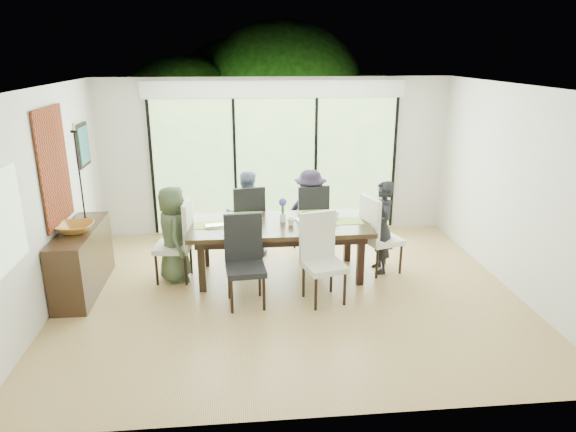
{
  "coord_description": "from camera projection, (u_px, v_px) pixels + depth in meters",
  "views": [
    {
      "loc": [
        -0.63,
        -6.24,
        3.11
      ],
      "look_at": [
        0.0,
        0.25,
        1.0
      ],
      "focal_mm": 32.0,
      "sensor_mm": 36.0,
      "label": 1
    }
  ],
  "objects": [
    {
      "name": "floor",
      "position": [
        290.0,
        292.0,
        6.93
      ],
      "size": [
        6.0,
        5.0,
        0.01
      ],
      "primitive_type": "cube",
      "color": "olive",
      "rests_on": "ground"
    },
    {
      "name": "ceiling",
      "position": [
        290.0,
        86.0,
        6.09
      ],
      "size": [
        6.0,
        5.0,
        0.01
      ],
      "primitive_type": "cube",
      "color": "white",
      "rests_on": "wall_back"
    },
    {
      "name": "wall_back",
      "position": [
        275.0,
        157.0,
        8.89
      ],
      "size": [
        6.0,
        0.02,
        2.7
      ],
      "primitive_type": "cube",
      "color": "silver",
      "rests_on": "floor"
    },
    {
      "name": "wall_front",
      "position": [
        321.0,
        279.0,
        4.13
      ],
      "size": [
        6.0,
        0.02,
        2.7
      ],
      "primitive_type": "cube",
      "color": "silver",
      "rests_on": "floor"
    },
    {
      "name": "wall_left",
      "position": [
        44.0,
        202.0,
        6.23
      ],
      "size": [
        0.02,
        5.0,
        2.7
      ],
      "primitive_type": "cube",
      "color": "white",
      "rests_on": "floor"
    },
    {
      "name": "wall_right",
      "position": [
        516.0,
        190.0,
        6.79
      ],
      "size": [
        0.02,
        5.0,
        2.7
      ],
      "primitive_type": "cube",
      "color": "beige",
      "rests_on": "floor"
    },
    {
      "name": "glass_doors",
      "position": [
        276.0,
        166.0,
        8.9
      ],
      "size": [
        4.2,
        0.02,
        2.3
      ],
      "primitive_type": "cube",
      "color": "#598C3F",
      "rests_on": "wall_back"
    },
    {
      "name": "blinds_header",
      "position": [
        275.0,
        89.0,
        8.49
      ],
      "size": [
        4.4,
        0.06,
        0.28
      ],
      "primitive_type": "cube",
      "color": "white",
      "rests_on": "wall_back"
    },
    {
      "name": "mullion_a",
      "position": [
        152.0,
        169.0,
        8.69
      ],
      "size": [
        0.05,
        0.04,
        2.3
      ],
      "primitive_type": "cube",
      "color": "black",
      "rests_on": "wall_back"
    },
    {
      "name": "mullion_b",
      "position": [
        235.0,
        167.0,
        8.82
      ],
      "size": [
        0.05,
        0.04,
        2.3
      ],
      "primitive_type": "cube",
      "color": "black",
      "rests_on": "wall_back"
    },
    {
      "name": "mullion_c",
      "position": [
        316.0,
        165.0,
        8.95
      ],
      "size": [
        0.05,
        0.04,
        2.3
      ],
      "primitive_type": "cube",
      "color": "black",
      "rests_on": "wall_back"
    },
    {
      "name": "mullion_d",
      "position": [
        394.0,
        164.0,
        9.08
      ],
      "size": [
        0.05,
        0.04,
        2.3
      ],
      "primitive_type": "cube",
      "color": "black",
      "rests_on": "wall_back"
    },
    {
      "name": "side_window",
      "position": [
        3.0,
        222.0,
        5.05
      ],
      "size": [
        0.02,
        0.9,
        1.0
      ],
      "primitive_type": "cube",
      "color": "#8CAD7F",
      "rests_on": "wall_left"
    },
    {
      "name": "deck",
      "position": [
        273.0,
        218.0,
        10.16
      ],
      "size": [
        6.0,
        1.8,
        0.1
      ],
      "primitive_type": "cube",
      "color": "brown",
      "rests_on": "ground"
    },
    {
      "name": "rail_top",
      "position": [
        270.0,
        179.0,
        10.73
      ],
      "size": [
        6.0,
        0.08,
        0.06
      ],
      "primitive_type": "cube",
      "color": "#503C22",
      "rests_on": "deck"
    },
    {
      "name": "foliage_left",
      "position": [
        185.0,
        130.0,
        11.24
      ],
      "size": [
        3.2,
        3.2,
        3.2
      ],
      "primitive_type": "sphere",
      "color": "#14380F",
      "rests_on": "ground"
    },
    {
      "name": "foliage_mid",
      "position": [
        282.0,
        110.0,
        11.9
      ],
      "size": [
        4.0,
        4.0,
        4.0
      ],
      "primitive_type": "sphere",
      "color": "#14380F",
      "rests_on": "ground"
    },
    {
      "name": "foliage_right",
      "position": [
        365.0,
        137.0,
        11.48
      ],
      "size": [
        2.8,
        2.8,
        2.8
      ],
      "primitive_type": "sphere",
      "color": "#14380F",
      "rests_on": "ground"
    },
    {
      "name": "foliage_far",
      "position": [
        239.0,
        115.0,
        12.53
      ],
      "size": [
        3.6,
        3.6,
        3.6
      ],
      "primitive_type": "sphere",
      "color": "#14380F",
      "rests_on": "ground"
    },
    {
      "name": "table_top",
      "position": [
        280.0,
        225.0,
        7.23
      ],
      "size": [
        2.53,
        1.16,
        0.06
      ],
      "primitive_type": "cube",
      "color": "black",
      "rests_on": "floor"
    },
    {
      "name": "table_apron",
      "position": [
        280.0,
        232.0,
        7.26
      ],
      "size": [
        2.32,
        0.95,
        0.11
      ],
      "primitive_type": "cube",
      "color": "black",
      "rests_on": "floor"
    },
    {
      "name": "table_leg_fl",
      "position": [
        202.0,
        266.0,
        6.85
      ],
      "size": [
        0.09,
        0.09,
        0.73
      ],
      "primitive_type": "cube",
      "color": "black",
      "rests_on": "floor"
    },
    {
      "name": "table_leg_fr",
      "position": [
        360.0,
        260.0,
        7.05
      ],
      "size": [
        0.09,
        0.09,
        0.73
      ],
      "primitive_type": "cube",
      "color": "black",
      "rests_on": "floor"
    },
    {
      "name": "table_leg_bl",
      "position": [
        205.0,
        243.0,
        7.66
      ],
      "size": [
        0.09,
        0.09,
        0.73
      ],
      "primitive_type": "cube",
      "color": "black",
      "rests_on": "floor"
    },
    {
      "name": "table_leg_br",
      "position": [
        347.0,
        238.0,
        7.86
      ],
      "size": [
        0.09,
        0.09,
        0.73
      ],
      "primitive_type": "cube",
      "color": "black",
      "rests_on": "floor"
    },
    {
      "name": "chair_left_end",
      "position": [
        173.0,
        241.0,
        7.15
      ],
      "size": [
        0.53,
        0.53,
        1.16
      ],
      "primitive_type": null,
      "rotation": [
        0.0,
        0.0,
        -1.67
      ],
      "color": "beige",
      "rests_on": "floor"
    },
    {
      "name": "chair_right_end",
      "position": [
        383.0,
        234.0,
        7.43
      ],
      "size": [
        0.61,
        0.61,
        1.16
      ],
      "primitive_type": null,
      "rotation": [
        0.0,
        0.0,
        1.87
      ],
      "color": "white",
      "rests_on": "floor"
    },
    {
      "name": "chair_far_left",
      "position": [
        247.0,
        219.0,
        8.05
      ],
      "size": [
        0.57,
        0.57,
        1.16
      ],
      "primitive_type": null,
      "rotation": [
        0.0,
        0.0,
        3.34
      ],
      "color": "black",
      "rests_on": "floor"
    },
    {
      "name": "chair_far_right",
      "position": [
        310.0,
        218.0,
        8.15
      ],
      "size": [
        0.54,
        0.54,
        1.16
      ],
      "primitive_type": null,
      "rotation": [
        0.0,
        0.0,
        3.25
      ],
      "color": "black",
      "rests_on": "floor"
    },
    {
      "name": "chair_near_left",
      "position": [
        246.0,
        262.0,
        6.42
      ],
      "size": [
        0.53,
        0.53,
        1.16
      ],
      "primitive_type": null,
      "rotation": [
        0.0,
        0.0,
        0.09
      ],
      "color": "black",
      "rests_on": "floor"
    },
    {
      "name": "chair_near_right",
      "position": [
        324.0,
        259.0,
        6.51
      ],
      "size": [
        0.59,
        0.59,
        1.16
      ],
      "primitive_type": null,
      "rotation": [
        0.0,
        0.0,
        0.26
      ],
      "color": "silver",
      "rests_on": "floor"
    },
    {
      "name": "person_left_end",
      "position": [
        174.0,
        234.0,
        7.12
      ],
      "size": [
        0.51,
        0.7,
        1.36
      ],
      "primitive_type": "imported",
      "rotation": [
        0.0,
        0.0,
        1.75
      ],
      "color": "#3C4A31",
      "rests_on": "floor"
    },
    {
      "name": "person_right_end",
      "position": [
        382.0,
        227.0,
        7.4
      ],
      "size": [
        0.42,
        0.65,
        1.36
      ],
      "primitive_type": "imported",
      "rotation": [
        0.0,
        0.0,
        -1.54
      ],
      "color": "black",
      "rests_on": "floor"
    },
    {
      "name": "person_far_left",
      "position": [
        247.0,
        214.0,
        8.0
      ],
      "size": [
        0.68,
        0.48,
        1.36
      ],
      "primitive_type": "imported",
      "rotation": [
        0.0,
        0.0,
        3.28
      ],
      "color": "slate",
      "rests_on": "floor"
    },
    {
      "name": "person_far_right",
      "position": [
        310.0,
        212.0,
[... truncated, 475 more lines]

